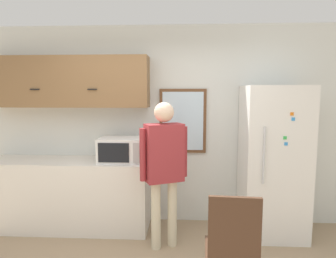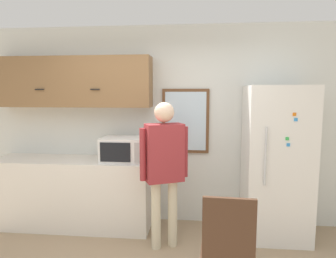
% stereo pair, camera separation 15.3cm
% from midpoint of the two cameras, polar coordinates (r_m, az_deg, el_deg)
% --- Properties ---
extents(back_wall, '(6.00, 0.06, 2.70)m').
position_cam_midpoint_polar(back_wall, '(4.16, -3.42, 0.67)').
color(back_wall, silver).
rests_on(back_wall, ground_plane).
extents(counter, '(2.13, 0.62, 0.92)m').
position_cam_midpoint_polar(counter, '(4.31, -19.37, -11.60)').
color(counter, silver).
rests_on(counter, ground_plane).
extents(upper_cabinets, '(2.13, 0.35, 0.66)m').
position_cam_midpoint_polar(upper_cabinets, '(4.23, -19.45, 8.45)').
color(upper_cabinets, olive).
extents(microwave, '(0.54, 0.42, 0.31)m').
position_cam_midpoint_polar(microwave, '(3.91, -10.05, -3.89)').
color(microwave, white).
rests_on(microwave, counter).
extents(person, '(0.53, 0.37, 1.70)m').
position_cam_midpoint_polar(person, '(3.42, -2.04, -6.02)').
color(person, beige).
rests_on(person, ground_plane).
extents(refrigerator, '(0.77, 0.71, 1.89)m').
position_cam_midpoint_polar(refrigerator, '(3.97, 18.33, -5.93)').
color(refrigerator, white).
rests_on(refrigerator, ground_plane).
extents(chair, '(0.48, 0.48, 1.00)m').
position_cam_midpoint_polar(chair, '(2.70, 10.48, -21.02)').
color(chair, '#472D1E').
rests_on(chair, ground_plane).
extents(window, '(0.63, 0.05, 0.87)m').
position_cam_midpoint_polar(window, '(4.09, 1.77, 1.53)').
color(window, brown).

